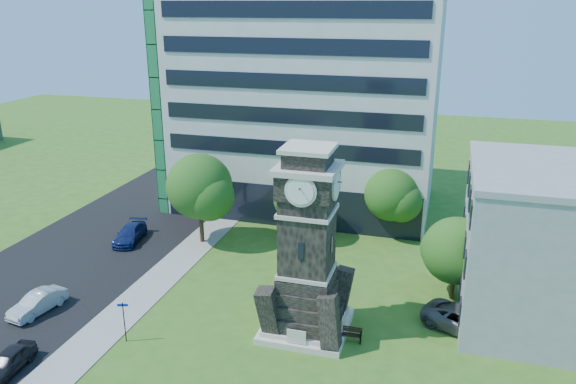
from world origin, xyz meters
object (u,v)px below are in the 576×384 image
(car_street_mid, at_px, (38,303))
(park_bench, at_px, (347,333))
(car_street_south, at_px, (8,361))
(street_sign, at_px, (124,317))
(car_street_north, at_px, (130,234))
(car_east_lot, at_px, (467,321))
(clock_tower, at_px, (307,255))

(car_street_mid, xyz_separation_m, park_bench, (20.97, 2.55, -0.19))
(car_street_south, bearing_deg, street_sign, 39.50)
(car_street_north, relative_size, car_east_lot, 0.84)
(car_street_north, bearing_deg, car_east_lot, -24.11)
(clock_tower, xyz_separation_m, park_bench, (2.81, -0.57, -4.78))
(car_street_north, xyz_separation_m, street_sign, (8.05, -13.87, 1.02))
(car_street_south, relative_size, park_bench, 2.06)
(car_street_north, xyz_separation_m, car_east_lot, (28.52, -6.86, 0.10))
(car_street_south, distance_m, car_east_lot, 27.80)
(clock_tower, height_order, car_street_south, clock_tower)
(car_street_south, bearing_deg, car_east_lot, 20.97)
(car_street_mid, height_order, park_bench, car_street_mid)
(car_street_mid, xyz_separation_m, car_east_lot, (28.14, 5.58, 0.10))
(car_east_lot, bearing_deg, park_bench, 137.78)
(clock_tower, relative_size, car_street_mid, 2.92)
(car_street_mid, distance_m, street_sign, 7.87)
(car_street_mid, bearing_deg, clock_tower, 19.75)
(car_street_north, bearing_deg, street_sign, -70.44)
(car_street_north, height_order, car_east_lot, car_east_lot)
(clock_tower, distance_m, street_sign, 11.98)
(street_sign, bearing_deg, car_street_south, -155.24)
(car_east_lot, xyz_separation_m, street_sign, (-20.46, -7.01, 0.92))
(car_street_mid, relative_size, street_sign, 1.53)
(clock_tower, distance_m, car_street_south, 18.41)
(car_street_north, height_order, street_sign, street_sign)
(car_street_south, height_order, park_bench, car_street_south)
(car_east_lot, bearing_deg, street_sign, 133.79)
(car_street_mid, height_order, car_street_north, same)
(park_bench, bearing_deg, car_east_lot, 21.00)
(clock_tower, height_order, street_sign, clock_tower)
(car_street_mid, distance_m, car_street_north, 12.44)
(car_street_south, bearing_deg, car_street_north, 96.39)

